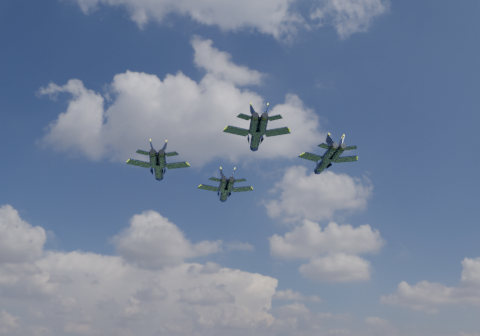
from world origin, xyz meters
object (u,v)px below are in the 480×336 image
jet_left (159,169)px  jet_right (324,163)px  jet_lead (225,192)px  jet_slot (256,137)px

jet_left → jet_right: bearing=-6.7°
jet_lead → jet_left: size_ratio=1.03×
jet_right → jet_slot: (-14.57, -19.50, -3.50)m
jet_right → jet_lead: bearing=133.4°
jet_lead → jet_right: bearing=-43.4°
jet_left → jet_slot: size_ratio=1.14×
jet_left → jet_slot: (20.57, -17.94, -1.90)m
jet_lead → jet_slot: jet_lead is taller
jet_left → jet_right: jet_right is taller
jet_left → jet_slot: bearing=-50.4°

